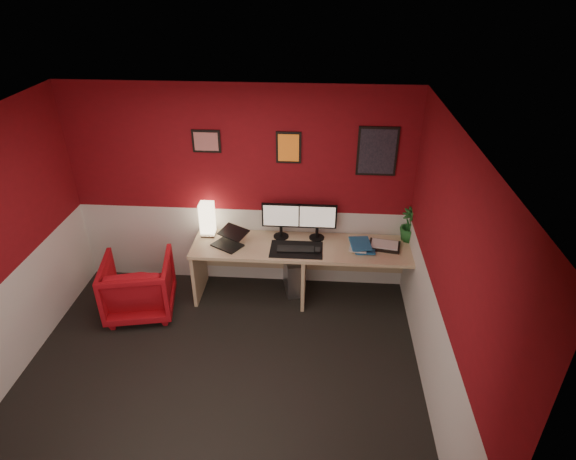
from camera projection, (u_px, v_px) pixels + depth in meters
The scene contains 25 objects.
ground at pixel (219, 380), 4.71m from camera, with size 4.00×3.50×0.01m, color black.
ceiling at pixel (194, 136), 3.46m from camera, with size 4.00×3.50×0.01m, color white.
wall_back at pixel (240, 190), 5.60m from camera, with size 4.00×0.01×2.50m, color maroon.
wall_right at pixel (445, 287), 3.96m from camera, with size 0.01×3.50×2.50m, color maroon.
wainscot_back at pixel (243, 245), 5.97m from camera, with size 4.00×0.01×1.00m, color silver.
wainscot_left at pixel (10, 332), 4.58m from camera, with size 0.01×3.50×1.00m, color silver.
wainscot_right at pixel (431, 353), 4.33m from camera, with size 0.01×3.50×1.00m, color silver.
desk at pixel (304, 272), 5.69m from camera, with size 2.60×0.65×0.73m, color tan.
shoji_lamp at pixel (207, 220), 5.64m from camera, with size 0.16×0.16×0.40m, color #FFE5B2.
laptop at pixel (227, 238), 5.46m from camera, with size 0.33×0.23×0.22m, color black.
monitor_left at pixel (281, 215), 5.55m from camera, with size 0.45×0.06×0.58m, color black.
monitor_right at pixel (317, 217), 5.52m from camera, with size 0.45×0.06×0.58m, color black.
desk_mat at pixel (296, 250), 5.44m from camera, with size 0.60×0.38×0.01m, color black.
keyboard at pixel (296, 249), 5.42m from camera, with size 0.42×0.14×0.02m, color black.
mouse at pixel (318, 250), 5.39m from camera, with size 0.06×0.10×0.03m, color black.
book_bottom at pixel (355, 247), 5.46m from camera, with size 0.23×0.30×0.03m, color #216097.
book_middle at pixel (350, 245), 5.46m from camera, with size 0.20×0.27×0.02m, color silver.
book_top at pixel (350, 244), 5.42m from camera, with size 0.23×0.30×0.03m, color #216097.
zen_tray at pixel (384, 246), 5.49m from camera, with size 0.35×0.25×0.03m, color black.
potted_plant at pixel (410, 225), 5.53m from camera, with size 0.23×0.23×0.40m, color #19591E.
pc_tower at pixel (293, 273), 5.91m from camera, with size 0.20×0.45×0.45m, color #99999E.
armchair at pixel (139, 286), 5.48m from camera, with size 0.74×0.77×0.70m, color #B1141D.
art_left at pixel (206, 141), 5.31m from camera, with size 0.32×0.02×0.26m, color red.
art_center at pixel (289, 148), 5.28m from camera, with size 0.28×0.02×0.36m, color orange.
art_right at pixel (377, 151), 5.23m from camera, with size 0.44×0.02×0.56m, color black.
Camera 1 is at (0.92, -3.29, 3.63)m, focal length 29.74 mm.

